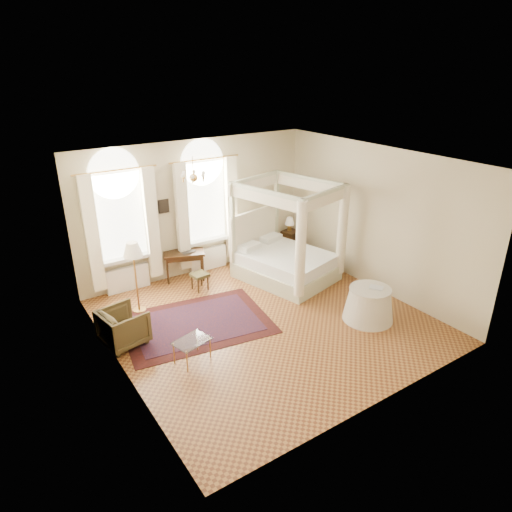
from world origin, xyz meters
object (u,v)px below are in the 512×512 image
Objects in this scene: side_table at (369,304)px; writing_desk at (184,256)px; canopy_bed at (287,258)px; floor_lamp at (133,253)px; armchair at (124,327)px; coffee_table at (192,343)px; nightstand at (290,241)px; stool at (200,276)px.

writing_desk is at bearing 121.46° from side_table.
floor_lamp is (-3.60, 0.48, 0.80)m from canopy_bed.
canopy_bed reaches higher than armchair.
nightstand is at bearing 33.94° from coffee_table.
nightstand is at bearing 49.13° from canopy_bed.
canopy_bed is at bearing -32.19° from writing_desk.
floor_lamp reaches higher than stool.
side_table is at bearing -53.81° from stool.
canopy_bed reaches higher than floor_lamp.
coffee_table is at bearing -146.06° from nightstand.
side_table is at bearing -11.02° from coffee_table.
stool is (0.05, -0.69, -0.27)m from writing_desk.
nightstand is 3.89m from side_table.
side_table is (3.68, -0.72, -0.03)m from coffee_table.
armchair is at bearing 156.77° from side_table.
nightstand is 3.24m from stool.
nightstand is 5.50m from coffee_table.
floor_lamp reaches higher than nightstand.
coffee_table is at bearing 168.98° from side_table.
canopy_bed is 3.61× the size of coffee_table.
coffee_table is 0.69× the size of side_table.
canopy_bed is 6.26× the size of stool.
stool is 0.52× the size of armchair.
armchair is 0.50× the size of floor_lamp.
writing_desk is 1.51× the size of coffee_table.
canopy_bed is at bearing 27.30° from coffee_table.
side_table is (4.50, -1.93, -0.01)m from armchair.
side_table reaches higher than coffee_table.
writing_desk reaches higher than side_table.
stool is 0.58× the size of coffee_table.
canopy_bed is 2.51m from side_table.
floor_lamp is at bearing -42.84° from armchair.
canopy_bed is 4.16× the size of nightstand.
side_table is (2.33, -3.82, -0.27)m from writing_desk.
stool is at bearing -168.26° from nightstand.
writing_desk is at bearing 93.87° from stool.
armchair reaches higher than coffee_table.
canopy_bed is 2.16m from stool.
floor_lamp is 4.95m from side_table.
armchair is (-2.16, -1.88, -0.25)m from writing_desk.
nightstand reaches higher than stool.
stool is at bearing 162.85° from canopy_bed.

